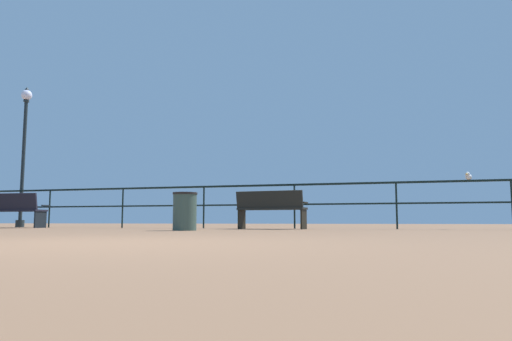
% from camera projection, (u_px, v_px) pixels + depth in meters
% --- Properties ---
extents(ground_plane, '(60.00, 60.00, 0.00)m').
position_uv_depth(ground_plane, '(85.00, 244.00, 3.89)').
color(ground_plane, brown).
extents(pier_railing, '(19.55, 0.05, 1.11)m').
position_uv_depth(pier_railing, '(294.00, 195.00, 11.84)').
color(pier_railing, black).
rests_on(pier_railing, ground_plane).
extents(bench_far_left, '(1.69, 0.78, 0.95)m').
position_uv_depth(bench_far_left, '(14.00, 209.00, 13.14)').
color(bench_far_left, black).
rests_on(bench_far_left, ground_plane).
extents(bench_near_left, '(1.66, 0.72, 0.88)m').
position_uv_depth(bench_near_left, '(271.00, 207.00, 11.06)').
color(bench_near_left, black).
rests_on(bench_near_left, ground_plane).
extents(lamppost_left, '(0.33, 0.33, 4.41)m').
position_uv_depth(lamppost_left, '(24.00, 143.00, 14.81)').
color(lamppost_left, black).
rests_on(lamppost_left, ground_plane).
extents(seagull_on_rail, '(0.21, 0.36, 0.17)m').
position_uv_depth(seagull_on_rail, '(468.00, 176.00, 10.72)').
color(seagull_on_rail, silver).
rests_on(seagull_on_rail, pier_railing).
extents(trash_bin, '(0.49, 0.49, 0.75)m').
position_uv_depth(trash_bin, '(185.00, 211.00, 9.36)').
color(trash_bin, '#364B41').
rests_on(trash_bin, ground_plane).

